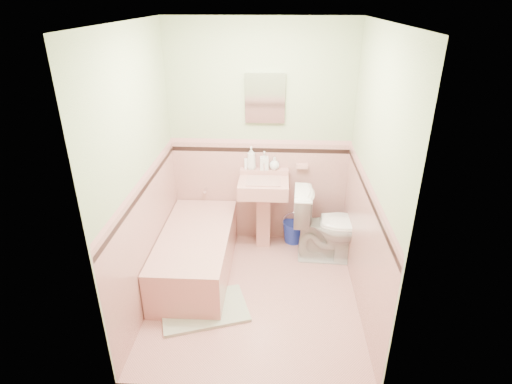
# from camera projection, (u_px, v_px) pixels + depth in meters

# --- Properties ---
(floor) EXTENTS (2.20, 2.20, 0.00)m
(floor) POSITION_uv_depth(u_px,v_px,m) (255.00, 294.00, 4.10)
(floor) COLOR tan
(floor) RESTS_ON ground
(ceiling) EXTENTS (2.20, 2.20, 0.00)m
(ceiling) POSITION_uv_depth(u_px,v_px,m) (254.00, 22.00, 3.02)
(ceiling) COLOR white
(ceiling) RESTS_ON ground
(wall_back) EXTENTS (2.50, 0.00, 2.50)m
(wall_back) POSITION_uv_depth(u_px,v_px,m) (260.00, 138.00, 4.55)
(wall_back) COLOR beige
(wall_back) RESTS_ON ground
(wall_front) EXTENTS (2.50, 0.00, 2.50)m
(wall_front) POSITION_uv_depth(u_px,v_px,m) (244.00, 249.00, 2.57)
(wall_front) COLOR beige
(wall_front) RESTS_ON ground
(wall_left) EXTENTS (0.00, 2.50, 2.50)m
(wall_left) POSITION_uv_depth(u_px,v_px,m) (140.00, 176.00, 3.61)
(wall_left) COLOR beige
(wall_left) RESTS_ON ground
(wall_right) EXTENTS (0.00, 2.50, 2.50)m
(wall_right) POSITION_uv_depth(u_px,v_px,m) (372.00, 181.00, 3.51)
(wall_right) COLOR beige
(wall_right) RESTS_ON ground
(wainscot_back) EXTENTS (2.00, 0.00, 2.00)m
(wainscot_back) POSITION_uv_depth(u_px,v_px,m) (260.00, 192.00, 4.82)
(wainscot_back) COLOR tan
(wainscot_back) RESTS_ON ground
(wainscot_front) EXTENTS (2.00, 0.00, 2.00)m
(wainscot_front) POSITION_uv_depth(u_px,v_px,m) (245.00, 327.00, 2.86)
(wainscot_front) COLOR tan
(wainscot_front) RESTS_ON ground
(wainscot_left) EXTENTS (0.00, 2.20, 2.20)m
(wainscot_left) POSITION_uv_depth(u_px,v_px,m) (150.00, 239.00, 3.89)
(wainscot_left) COLOR tan
(wainscot_left) RESTS_ON ground
(wainscot_right) EXTENTS (0.00, 2.20, 2.20)m
(wainscot_right) POSITION_uv_depth(u_px,v_px,m) (362.00, 246.00, 3.79)
(wainscot_right) COLOR tan
(wainscot_right) RESTS_ON ground
(accent_back) EXTENTS (2.00, 0.00, 2.00)m
(accent_back) POSITION_uv_depth(u_px,v_px,m) (260.00, 150.00, 4.59)
(accent_back) COLOR black
(accent_back) RESTS_ON ground
(accent_front) EXTENTS (2.00, 0.00, 2.00)m
(accent_front) POSITION_uv_depth(u_px,v_px,m) (245.00, 264.00, 2.64)
(accent_front) COLOR black
(accent_front) RESTS_ON ground
(accent_left) EXTENTS (0.00, 2.20, 2.20)m
(accent_left) POSITION_uv_depth(u_px,v_px,m) (144.00, 189.00, 3.67)
(accent_left) COLOR black
(accent_left) RESTS_ON ground
(accent_right) EXTENTS (0.00, 2.20, 2.20)m
(accent_right) POSITION_uv_depth(u_px,v_px,m) (368.00, 195.00, 3.57)
(accent_right) COLOR black
(accent_right) RESTS_ON ground
(cap_back) EXTENTS (2.00, 0.00, 2.00)m
(cap_back) POSITION_uv_depth(u_px,v_px,m) (260.00, 142.00, 4.55)
(cap_back) COLOR tan
(cap_back) RESTS_ON ground
(cap_front) EXTENTS (2.00, 0.00, 2.00)m
(cap_front) POSITION_uv_depth(u_px,v_px,m) (244.00, 251.00, 2.60)
(cap_front) COLOR tan
(cap_front) RESTS_ON ground
(cap_left) EXTENTS (0.00, 2.20, 2.20)m
(cap_left) POSITION_uv_depth(u_px,v_px,m) (143.00, 179.00, 3.62)
(cap_left) COLOR tan
(cap_left) RESTS_ON ground
(cap_right) EXTENTS (0.00, 2.20, 2.20)m
(cap_right) POSITION_uv_depth(u_px,v_px,m) (369.00, 184.00, 3.53)
(cap_right) COLOR tan
(cap_right) RESTS_ON ground
(bathtub) EXTENTS (0.70, 1.50, 0.45)m
(bathtub) POSITION_uv_depth(u_px,v_px,m) (196.00, 254.00, 4.33)
(bathtub) COLOR tan
(bathtub) RESTS_ON floor
(tub_faucet) EXTENTS (0.04, 0.12, 0.04)m
(tub_faucet) POSITION_uv_depth(u_px,v_px,m) (206.00, 190.00, 4.81)
(tub_faucet) COLOR silver
(tub_faucet) RESTS_ON wall_back
(sink) EXTENTS (0.54, 0.48, 0.85)m
(sink) POSITION_uv_depth(u_px,v_px,m) (263.00, 215.00, 4.69)
(sink) COLOR tan
(sink) RESTS_ON floor
(sink_faucet) EXTENTS (0.02, 0.02, 0.10)m
(sink_faucet) POSITION_uv_depth(u_px,v_px,m) (264.00, 167.00, 4.59)
(sink_faucet) COLOR silver
(sink_faucet) RESTS_ON sink
(medicine_cabinet) EXTENTS (0.41, 0.04, 0.51)m
(medicine_cabinet) POSITION_uv_depth(u_px,v_px,m) (265.00, 98.00, 4.33)
(medicine_cabinet) COLOR white
(medicine_cabinet) RESTS_ON wall_back
(soap_dish) EXTENTS (0.13, 0.08, 0.04)m
(soap_dish) POSITION_uv_depth(u_px,v_px,m) (302.00, 166.00, 4.62)
(soap_dish) COLOR tan
(soap_dish) RESTS_ON wall_back
(soap_bottle_left) EXTENTS (0.10, 0.11, 0.26)m
(soap_bottle_left) POSITION_uv_depth(u_px,v_px,m) (251.00, 158.00, 4.59)
(soap_bottle_left) COLOR #B2B2B2
(soap_bottle_left) RESTS_ON sink
(soap_bottle_mid) EXTENTS (0.10, 0.10, 0.21)m
(soap_bottle_mid) POSITION_uv_depth(u_px,v_px,m) (264.00, 160.00, 4.60)
(soap_bottle_mid) COLOR #B2B2B2
(soap_bottle_mid) RESTS_ON sink
(soap_bottle_right) EXTENTS (0.12, 0.12, 0.14)m
(soap_bottle_right) POSITION_uv_depth(u_px,v_px,m) (274.00, 163.00, 4.61)
(soap_bottle_right) COLOR #B2B2B2
(soap_bottle_right) RESTS_ON sink
(tube) EXTENTS (0.04, 0.04, 0.12)m
(tube) POSITION_uv_depth(u_px,v_px,m) (246.00, 164.00, 4.63)
(tube) COLOR white
(tube) RESTS_ON sink
(toilet) EXTENTS (0.83, 0.50, 0.82)m
(toilet) POSITION_uv_depth(u_px,v_px,m) (330.00, 225.00, 4.50)
(toilet) COLOR white
(toilet) RESTS_ON floor
(bucket) EXTENTS (0.28, 0.28, 0.26)m
(bucket) POSITION_uv_depth(u_px,v_px,m) (294.00, 232.00, 4.93)
(bucket) COLOR #1D34B5
(bucket) RESTS_ON floor
(bath_mat) EXTENTS (0.91, 0.74, 0.03)m
(bath_mat) POSITION_uv_depth(u_px,v_px,m) (204.00, 309.00, 3.87)
(bath_mat) COLOR gray
(bath_mat) RESTS_ON floor
(shoe) EXTENTS (0.15, 0.11, 0.06)m
(shoe) POSITION_uv_depth(u_px,v_px,m) (187.00, 304.00, 3.88)
(shoe) COLOR #BF1E59
(shoe) RESTS_ON bath_mat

